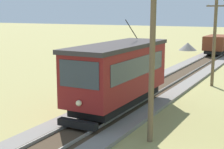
# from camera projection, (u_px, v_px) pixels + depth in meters

# --- Properties ---
(red_tram) EXTENTS (2.60, 8.54, 4.79)m
(red_tram) POSITION_uv_depth(u_px,v_px,m) (119.00, 73.00, 18.72)
(red_tram) COLOR maroon
(red_tram) RESTS_ON rail_right
(freight_car) EXTENTS (2.40, 5.20, 2.31)m
(freight_car) POSITION_uv_depth(u_px,v_px,m) (216.00, 44.00, 42.51)
(freight_car) COLOR brown
(freight_car) RESTS_ON rail_right
(utility_pole_near_tram) EXTENTS (1.40, 0.35, 7.21)m
(utility_pole_near_tram) POSITION_uv_depth(u_px,v_px,m) (152.00, 57.00, 14.05)
(utility_pole_near_tram) COLOR brown
(utility_pole_near_tram) RESTS_ON ground
(utility_pole_mid) EXTENTS (1.40, 0.33, 6.78)m
(utility_pole_mid) POSITION_uv_depth(u_px,v_px,m) (214.00, 40.00, 25.10)
(utility_pole_mid) COLOR brown
(utility_pole_mid) RESTS_ON ground
(gravel_pile) EXTENTS (2.66, 2.66, 1.13)m
(gravel_pile) POSITION_uv_depth(u_px,v_px,m) (188.00, 46.00, 49.63)
(gravel_pile) COLOR gray
(gravel_pile) RESTS_ON ground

